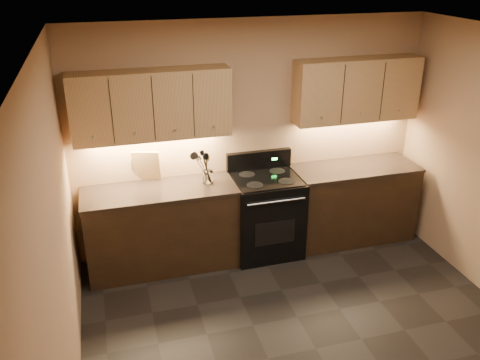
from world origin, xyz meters
The scene contains 17 objects.
floor centered at (0.00, 0.00, 0.00)m, with size 4.00×4.00×0.00m, color black.
ceiling centered at (0.00, 0.00, 2.60)m, with size 4.00×4.00×0.00m, color silver.
wall_back centered at (0.00, 2.00, 1.30)m, with size 4.00×0.04×2.60m, color tan.
wall_left centered at (-2.00, 0.00, 1.30)m, with size 0.04×4.00×2.60m, color tan.
counter_left centered at (-1.10, 1.70, 0.47)m, with size 1.62×0.62×0.93m.
counter_right centered at (1.18, 1.70, 0.47)m, with size 1.46×0.62×0.93m.
stove centered at (0.08, 1.68, 0.48)m, with size 0.76×0.68×1.14m.
upper_cab_left centered at (-1.10, 1.85, 1.80)m, with size 1.60×0.30×0.70m, color tan.
upper_cab_right centered at (1.18, 1.85, 1.80)m, with size 1.44×0.30×0.70m, color tan.
outlet_plate centered at (-1.30, 1.99, 1.12)m, with size 0.09×0.01×0.12m, color #B2B5BA.
utensil_crock centered at (-0.57, 1.72, 0.99)m, with size 0.13×0.13×0.14m.
cutting_board centered at (-1.19, 1.94, 1.11)m, with size 0.29×0.02×0.37m, color tan.
wooden_spoon centered at (-0.60, 1.71, 1.10)m, with size 0.06×0.06×0.30m, color tan, non-canonical shape.
black_spoon centered at (-0.58, 1.75, 1.12)m, with size 0.06×0.06×0.34m, color black, non-canonical shape.
black_turner centered at (-0.55, 1.71, 1.14)m, with size 0.08×0.08×0.38m, color black, non-canonical shape.
steel_spatula centered at (-0.54, 1.74, 1.12)m, with size 0.08×0.08×0.34m, color silver, non-canonical shape.
steel_skimmer centered at (-0.55, 1.71, 1.14)m, with size 0.09×0.09×0.39m, color silver, non-canonical shape.
Camera 1 is at (-1.60, -3.17, 3.19)m, focal length 38.00 mm.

